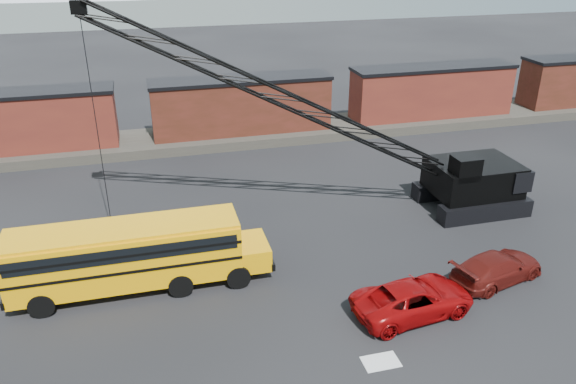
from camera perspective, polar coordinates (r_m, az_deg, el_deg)
The scene contains 10 objects.
ground at distance 25.24m, azimuth 4.70°, elevation -11.13°, with size 160.00×160.00×0.00m, color black.
gravel_berm at distance 44.18m, azimuth -4.64°, elevation 5.80°, with size 120.00×5.00×0.70m, color #433F37.
boxcar_west_near at distance 43.77m, azimuth -25.95°, elevation 6.47°, with size 13.70×3.10×4.17m.
boxcar_mid at distance 43.44m, azimuth -4.75°, elevation 8.81°, with size 13.70×3.10×4.17m.
boxcar_east_near at distance 48.69m, azimuth 14.39°, elevation 9.90°, with size 13.70×3.10×4.17m.
snow_patch at distance 22.52m, azimuth 9.41°, elevation -16.64°, with size 1.40×0.90×0.02m, color silver.
school_bus at distance 26.05m, azimuth -15.36°, elevation -6.07°, with size 11.65×2.65×3.19m.
red_pickup at distance 24.71m, azimuth 12.61°, elevation -10.53°, with size 2.44×5.30×1.47m, color #8B0608.
maroon_suv at distance 27.94m, azimuth 20.48°, elevation -7.19°, with size 1.96×4.82×1.40m, color #4F110E.
crawler_crane at distance 29.20m, azimuth 1.51°, elevation 8.64°, with size 23.59×4.20×12.28m.
Camera 1 is at (-7.11, -19.11, 14.88)m, focal length 35.00 mm.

